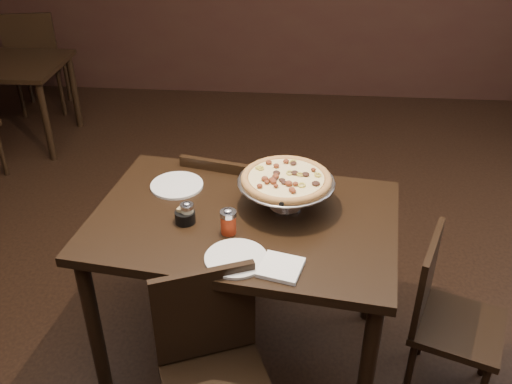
{
  "coord_description": "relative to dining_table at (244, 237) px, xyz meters",
  "views": [
    {
      "loc": [
        0.28,
        -1.99,
        2.23
      ],
      "look_at": [
        0.11,
        0.1,
        0.92
      ],
      "focal_mm": 40.0,
      "sensor_mm": 36.0,
      "label": 1
    }
  ],
  "objects": [
    {
      "name": "pepper_flake_shaker",
      "position": [
        -0.05,
        -0.12,
        0.17
      ],
      "size": [
        0.07,
        0.07,
        0.12
      ],
      "color": "#972C0D",
      "rests_on": "dining_table"
    },
    {
      "name": "plate_near",
      "position": [
        -0.0,
        -0.3,
        0.12
      ],
      "size": [
        0.25,
        0.25,
        0.01
      ],
      "primitive_type": "cylinder",
      "color": "white",
      "rests_on": "dining_table"
    },
    {
      "name": "chair_far",
      "position": [
        -0.14,
        0.5,
        -0.24
      ],
      "size": [
        0.49,
        0.49,
        0.88
      ],
      "rotation": [
        0.0,
        0.0,
        2.91
      ],
      "color": "black",
      "rests_on": "ground"
    },
    {
      "name": "chair_near",
      "position": [
        -0.07,
        -0.54,
        -0.24
      ],
      "size": [
        0.53,
        0.53,
        0.87
      ],
      "rotation": [
        0.0,
        0.0,
        0.39
      ],
      "color": "black",
      "rests_on": "ground"
    },
    {
      "name": "packet_caddy",
      "position": [
        -0.25,
        -0.06,
        0.14
      ],
      "size": [
        0.09,
        0.09,
        0.07
      ],
      "rotation": [
        0.0,
        0.0,
        -0.38
      ],
      "color": "black",
      "rests_on": "dining_table"
    },
    {
      "name": "dining_table",
      "position": [
        0.0,
        0.0,
        0.0
      ],
      "size": [
        1.43,
        1.05,
        0.83
      ],
      "rotation": [
        0.0,
        0.0,
        -0.13
      ],
      "color": "black",
      "rests_on": "ground"
    },
    {
      "name": "pizza_stand",
      "position": [
        0.18,
        0.09,
        0.25
      ],
      "size": [
        0.43,
        0.43,
        0.18
      ],
      "color": "#BCBCC3",
      "rests_on": "dining_table"
    },
    {
      "name": "plate_left",
      "position": [
        -0.34,
        0.23,
        0.12
      ],
      "size": [
        0.25,
        0.25,
        0.01
      ],
      "primitive_type": "cylinder",
      "color": "white",
      "rests_on": "dining_table"
    },
    {
      "name": "serving_spatula",
      "position": [
        0.18,
        -0.05,
        0.25
      ],
      "size": [
        0.15,
        0.15,
        0.02
      ],
      "rotation": [
        0.0,
        0.0,
        -0.22
      ],
      "color": "#BCBCC3",
      "rests_on": "pizza_stand"
    },
    {
      "name": "bg_chair_far",
      "position": [
        -2.18,
        2.82,
        -0.19
      ],
      "size": [
        0.53,
        0.53,
        0.96
      ],
      "rotation": [
        0.0,
        0.0,
        3.36
      ],
      "color": "black",
      "rests_on": "ground"
    },
    {
      "name": "napkin_stack",
      "position": [
        0.18,
        -0.34,
        0.12
      ],
      "size": [
        0.19,
        0.19,
        0.02
      ],
      "primitive_type": "cube",
      "rotation": [
        0.0,
        0.0,
        -0.25
      ],
      "color": "white",
      "rests_on": "dining_table"
    },
    {
      "name": "chair_side",
      "position": [
        0.91,
        -0.13,
        -0.27
      ],
      "size": [
        0.49,
        0.49,
        0.81
      ],
      "rotation": [
        0.0,
        0.0,
        1.21
      ],
      "color": "black",
      "rests_on": "ground"
    },
    {
      "name": "parmesan_shaker",
      "position": [
        -0.23,
        -0.06,
        0.16
      ],
      "size": [
        0.06,
        0.06,
        0.1
      ],
      "color": "#F2E9BC",
      "rests_on": "dining_table"
    },
    {
      "name": "room",
      "position": [
        0.01,
        -0.02,
        0.69
      ],
      "size": [
        6.04,
        7.04,
        2.84
      ],
      "color": "black",
      "rests_on": "ground"
    }
  ]
}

